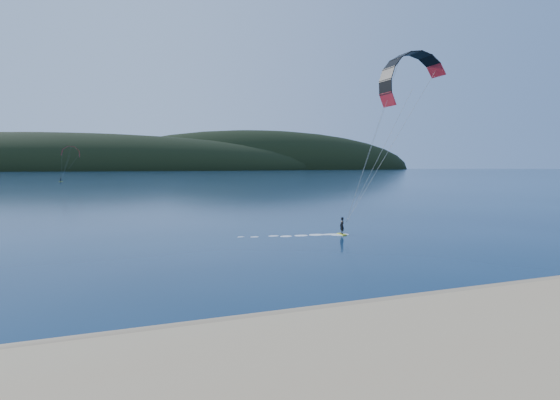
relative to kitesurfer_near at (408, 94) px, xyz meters
name	(u,v)px	position (x,y,z in m)	size (l,w,h in m)	color
ground	(312,365)	(-20.51, -22.34, -13.73)	(1800.00, 1800.00, 0.00)	#071E39
wet_sand	(268,322)	(-20.51, -17.84, -13.68)	(220.00, 2.50, 0.10)	#8A7150
headland	(111,170)	(-19.88, 722.94, -13.73)	(1200.00, 310.00, 140.00)	black
kitesurfer_near	(408,94)	(0.00, 0.00, 0.00)	(19.75, 6.82, 17.61)	gold
kitesurfer_far	(70,155)	(-41.05, 175.01, -2.29)	(9.18, 6.99, 13.77)	gold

